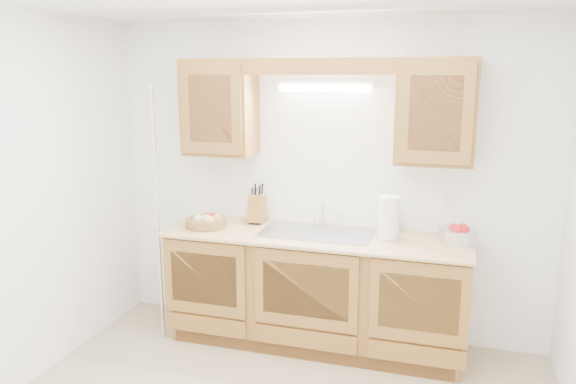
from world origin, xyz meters
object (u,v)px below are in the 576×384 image
(fruit_basket, at_px, (206,221))
(apple_bowl, at_px, (458,234))
(knife_block, at_px, (257,208))
(paper_towel, at_px, (389,218))

(fruit_basket, height_order, apple_bowl, apple_bowl)
(fruit_basket, distance_m, knife_block, 0.42)
(fruit_basket, relative_size, paper_towel, 1.01)
(knife_block, distance_m, paper_towel, 1.09)
(paper_towel, bearing_deg, apple_bowl, 6.43)
(knife_block, bearing_deg, fruit_basket, -147.76)
(knife_block, relative_size, paper_towel, 0.87)
(fruit_basket, bearing_deg, knife_block, 33.96)
(apple_bowl, bearing_deg, paper_towel, -173.57)
(paper_towel, bearing_deg, fruit_basket, -176.80)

